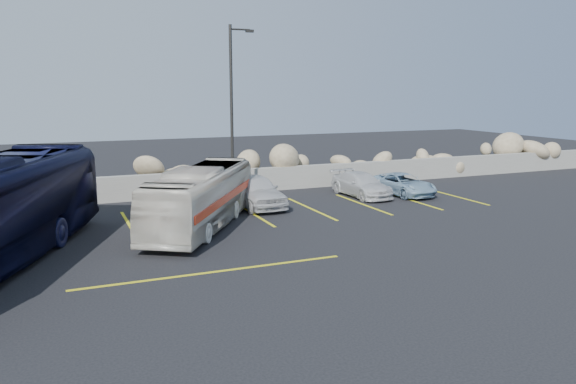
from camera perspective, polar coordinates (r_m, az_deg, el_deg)
name	(u,v)px	position (r m, az deg, el deg)	size (l,w,h in m)	color
ground	(249,270)	(16.60, -3.97, -7.89)	(90.00, 90.00, 0.00)	black
seawall	(168,186)	(27.78, -12.08, 0.63)	(60.00, 0.40, 1.20)	gray
riprap_pile	(163,168)	(28.84, -12.59, 2.37)	(54.00, 2.80, 2.60)	#9C8966
parking_lines	(311,217)	(23.27, 2.39, -2.51)	(18.16, 9.36, 0.01)	yellow
lamppost	(233,110)	(25.60, -5.63, 8.32)	(1.14, 0.18, 8.00)	#292724
vintage_bus	(202,197)	(21.55, -8.78, -0.52)	(1.96, 8.37, 2.33)	silver
car_a	(256,191)	(25.15, -3.31, 0.13)	(1.71, 4.25, 1.45)	silver
car_c	(361,185)	(27.86, 7.45, 0.75)	(1.61, 3.96, 1.15)	silver
car_d	(402,184)	(28.58, 11.55, 0.78)	(1.77, 3.84, 1.07)	#85A6BE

